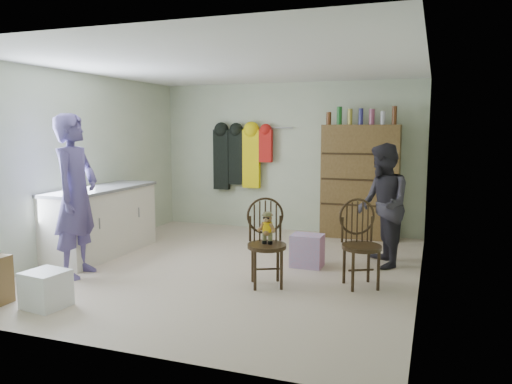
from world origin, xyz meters
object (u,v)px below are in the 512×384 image
at_px(counter, 102,221).
at_px(chair_far, 360,240).
at_px(dresser, 360,181).
at_px(chair_front, 266,236).

relative_size(counter, chair_far, 1.91).
xyz_separation_m(counter, dresser, (3.20, 2.30, 0.44)).
xyz_separation_m(counter, chair_front, (2.58, -0.50, 0.08)).
xyz_separation_m(chair_front, dresser, (0.62, 2.80, 0.36)).
height_order(counter, dresser, dresser).
relative_size(counter, dresser, 0.90).
bearing_deg(chair_front, chair_far, -6.84).
relative_size(chair_front, chair_far, 1.00).
bearing_deg(chair_far, chair_front, 170.17).
distance_m(chair_front, dresser, 2.89).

